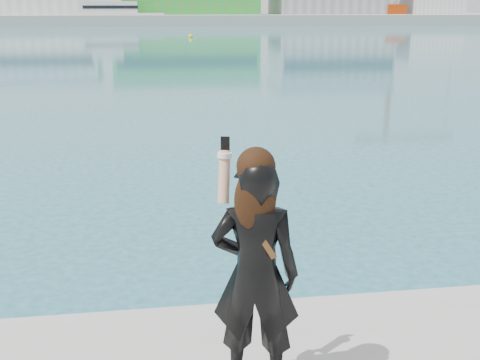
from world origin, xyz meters
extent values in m
cube|color=#9E9E99|center=(0.00, 130.00, 1.00)|extent=(320.00, 40.00, 2.00)
cube|color=silver|center=(62.00, 126.00, 5.00)|extent=(12.00, 10.00, 6.00)
cube|color=#BF3A0B|center=(52.00, 122.00, 3.00)|extent=(4.00, 4.00, 2.00)
cube|color=silver|center=(-5.58, 116.14, 1.18)|extent=(18.02, 6.06, 2.36)
cube|color=silver|center=(-6.57, 116.07, 3.45)|extent=(10.10, 4.76, 2.17)
cube|color=black|center=(-6.57, 116.07, 3.45)|extent=(10.30, 4.87, 0.59)
sphere|color=#F1ED0C|center=(5.09, 67.86, 0.00)|extent=(0.50, 0.50, 0.50)
imported|color=black|center=(0.78, -0.21, 1.62)|extent=(0.68, 0.53, 1.65)
sphere|color=black|center=(0.78, -0.22, 2.39)|extent=(0.25, 0.25, 0.25)
ellipsoid|color=black|center=(0.76, -0.27, 2.18)|extent=(0.27, 0.14, 0.44)
cylinder|color=tan|center=(0.59, -0.06, 2.28)|extent=(0.12, 0.21, 0.36)
cylinder|color=white|center=(0.60, -0.02, 2.43)|extent=(0.10, 0.10, 0.03)
cube|color=black|center=(0.61, 0.02, 2.48)|extent=(0.06, 0.03, 0.12)
cube|color=#4C2D14|center=(0.79, -0.30, 1.95)|extent=(0.23, 0.07, 0.34)
camera|label=1|loc=(0.12, -3.87, 3.37)|focal=45.00mm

